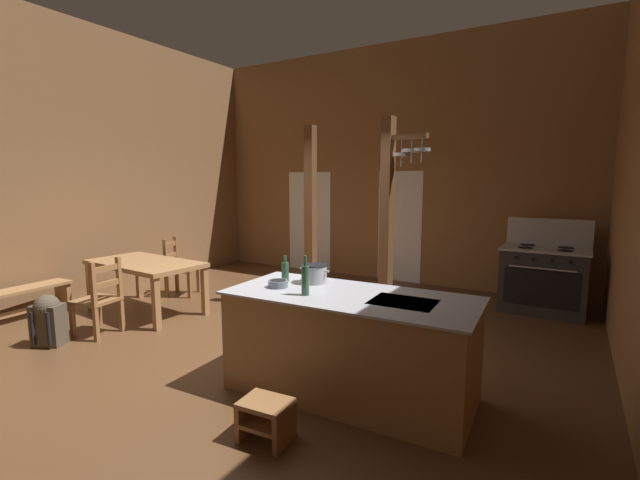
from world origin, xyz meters
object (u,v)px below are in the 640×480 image
object	(u,v)px
mixing_bowl_on_counter	(278,284)
kitchen_island	(350,345)
step_stool	(266,417)
ladderback_chair_by_post	(99,299)
bench_along_left_wall	(26,298)
stockpot_on_counter	(314,274)
dining_table	(145,268)
bottle_tall_on_counter	(305,279)
bottle_short_on_counter	(285,271)
ladderback_chair_near_window	(179,268)
stove_range	(543,279)
backpack	(48,319)

from	to	relation	value
mixing_bowl_on_counter	kitchen_island	bearing A→B (deg)	9.06
step_stool	ladderback_chair_by_post	world-z (taller)	ladderback_chair_by_post
bench_along_left_wall	stockpot_on_counter	world-z (taller)	stockpot_on_counter
dining_table	stockpot_on_counter	distance (m)	3.15
bottle_tall_on_counter	bottle_short_on_counter	xyz separation A→B (m)	(-0.43, 0.32, -0.04)
kitchen_island	bottle_short_on_counter	bearing A→B (deg)	171.97
ladderback_chair_near_window	stockpot_on_counter	bearing A→B (deg)	-21.46
step_stool	stockpot_on_counter	size ratio (longest dim) A/B	1.19
step_stool	bench_along_left_wall	size ratio (longest dim) A/B	0.33
stove_range	mixing_bowl_on_counter	size ratio (longest dim) A/B	7.30
stove_range	step_stool	xyz separation A→B (m)	(-1.53, -4.52, -0.30)
stockpot_on_counter	bottle_tall_on_counter	distance (m)	0.45
mixing_bowl_on_counter	bottle_short_on_counter	world-z (taller)	bottle_short_on_counter
step_stool	bottle_tall_on_counter	bearing A→B (deg)	98.33
stove_range	bottle_short_on_counter	xyz separation A→B (m)	(-2.07, -3.49, 0.53)
ladderback_chair_near_window	mixing_bowl_on_counter	distance (m)	3.67
bench_along_left_wall	bottle_short_on_counter	bearing A→B (deg)	6.96
bench_along_left_wall	stockpot_on_counter	xyz separation A→B (m)	(4.26, 0.59, 0.70)
step_stool	bottle_short_on_counter	bearing A→B (deg)	117.65
dining_table	bench_along_left_wall	size ratio (longest dim) A/B	1.53
stove_range	ladderback_chair_near_window	size ratio (longest dim) A/B	1.39
ladderback_chair_near_window	bench_along_left_wall	world-z (taller)	ladderback_chair_near_window
ladderback_chair_by_post	backpack	xyz separation A→B (m)	(-0.20, -0.50, -0.14)
stove_range	ladderback_chair_near_window	distance (m)	5.62
kitchen_island	backpack	bearing A→B (deg)	-168.08
kitchen_island	mixing_bowl_on_counter	bearing A→B (deg)	-170.94
stockpot_on_counter	backpack	bearing A→B (deg)	-162.49
step_stool	bottle_tall_on_counter	size ratio (longest dim) A/B	1.11
step_stool	dining_table	size ratio (longest dim) A/B	0.22
backpack	stove_range	bearing A→B (deg)	42.10
stove_range	dining_table	world-z (taller)	stove_range
kitchen_island	step_stool	xyz separation A→B (m)	(-0.22, -0.92, -0.28)
bench_along_left_wall	stockpot_on_counter	bearing A→B (deg)	7.89
stockpot_on_counter	stove_range	bearing A→B (deg)	62.01
ladderback_chair_by_post	bench_along_left_wall	xyz separation A→B (m)	(-1.46, -0.15, -0.15)
backpack	mixing_bowl_on_counter	size ratio (longest dim) A/B	3.29
stove_range	stockpot_on_counter	size ratio (longest dim) A/B	4.14
ladderback_chair_near_window	backpack	world-z (taller)	ladderback_chair_near_window
ladderback_chair_near_window	ladderback_chair_by_post	distance (m)	1.90
kitchen_island	bottle_tall_on_counter	xyz separation A→B (m)	(-0.32, -0.21, 0.59)
ladderback_chair_near_window	dining_table	bearing A→B (deg)	-69.60
kitchen_island	mixing_bowl_on_counter	size ratio (longest dim) A/B	12.14
dining_table	mixing_bowl_on_counter	world-z (taller)	mixing_bowl_on_counter
bench_along_left_wall	step_stool	bearing A→B (deg)	-6.79
dining_table	ladderback_chair_near_window	size ratio (longest dim) A/B	1.85
step_stool	bottle_short_on_counter	xyz separation A→B (m)	(-0.54, 1.03, 0.83)
dining_table	ladderback_chair_near_window	xyz separation A→B (m)	(-0.33, 0.89, -0.20)
ladderback_chair_by_post	bottle_short_on_counter	size ratio (longest dim) A/B	3.74
kitchen_island	bottle_tall_on_counter	size ratio (longest dim) A/B	6.39
step_stool	bottle_short_on_counter	size ratio (longest dim) A/B	1.50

